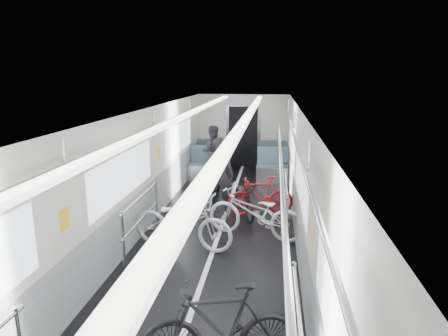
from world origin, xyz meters
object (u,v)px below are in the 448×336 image
object	(u,v)px
bike_left_far	(183,221)
person_seated	(212,152)
bike_right_mid	(255,213)
person_standing	(220,175)
bike_aisle	(245,197)
bike_right_far	(260,196)
bike_right_near	(221,328)

from	to	relation	value
bike_left_far	person_seated	bearing A→B (deg)	14.50
bike_left_far	bike_right_mid	size ratio (longest dim) A/B	1.00
bike_right_mid	person_standing	world-z (taller)	person_standing
bike_left_far	bike_right_mid	distance (m)	1.40
bike_right_mid	bike_aisle	bearing A→B (deg)	-151.80
bike_right_mid	bike_right_far	world-z (taller)	bike_right_mid
bike_right_far	person_standing	size ratio (longest dim) A/B	0.85
bike_right_far	person_standing	world-z (taller)	person_standing
bike_left_far	bike_right_near	size ratio (longest dim) A/B	1.13
bike_left_far	bike_right_far	size ratio (longest dim) A/B	1.28
bike_right_mid	bike_aisle	distance (m)	1.31
bike_right_mid	person_seated	size ratio (longest dim) A/B	1.20
bike_right_mid	bike_aisle	xyz separation A→B (m)	(-0.29, 1.27, -0.10)
person_standing	person_seated	bearing A→B (deg)	-74.99
bike_right_mid	bike_right_far	bearing A→B (deg)	-167.40
bike_aisle	person_seated	distance (m)	3.39
bike_right_mid	bike_aisle	world-z (taller)	bike_right_mid
bike_right_far	person_standing	distance (m)	1.02
person_seated	bike_right_mid	bearing A→B (deg)	99.28
bike_right_mid	bike_aisle	size ratio (longest dim) A/B	1.24
bike_left_far	person_standing	size ratio (longest dim) A/B	1.09
bike_right_near	bike_right_mid	distance (m)	3.57
bike_right_far	bike_aisle	distance (m)	0.35
bike_right_near	person_standing	world-z (taller)	person_standing
bike_aisle	person_seated	world-z (taller)	person_seated
bike_left_far	person_standing	bearing A→B (deg)	0.35
person_seated	bike_left_far	bearing A→B (deg)	83.32
bike_right_far	bike_aisle	bearing A→B (deg)	-105.92
bike_right_mid	person_seated	xyz separation A→B (m)	(-1.49, 4.42, 0.29)
person_seated	bike_right_near	bearing A→B (deg)	90.02
person_seated	person_standing	bearing A→B (deg)	92.47
bike_right_near	bike_aisle	size ratio (longest dim) A/B	1.10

